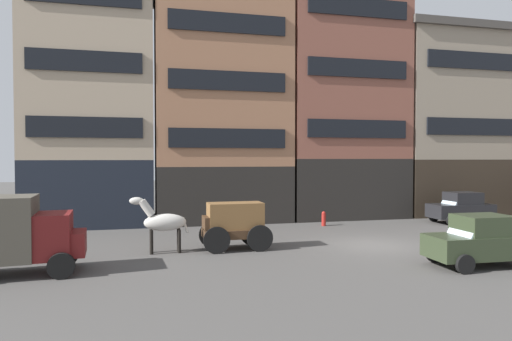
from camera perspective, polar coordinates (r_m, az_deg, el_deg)
ground_plane at (r=20.67m, az=14.85°, el=-9.21°), size 120.00×120.00×0.00m
building_far_left at (r=28.73m, az=-20.08°, el=8.54°), size 7.44×7.13×14.67m
building_center_left at (r=29.04m, az=-4.73°, el=10.74°), size 8.49×7.13×16.86m
building_center_right at (r=31.16m, az=10.14°, el=8.67°), size 8.21×7.13×15.32m
building_far_right at (r=35.49m, az=23.37°, el=5.67°), size 10.15×7.13×12.83m
cargo_wagon at (r=18.93m, az=-2.83°, el=-6.64°), size 2.92×1.54×1.98m
draft_horse at (r=18.60m, az=-11.85°, el=-6.44°), size 2.34×0.62×2.30m
delivery_truck_near at (r=16.77m, az=-29.11°, el=-6.97°), size 4.47×2.43×2.62m
sedan_dark at (r=29.23m, az=24.74°, el=-4.32°), size 3.72×1.90×1.83m
sedan_light at (r=17.95m, az=26.74°, el=-8.03°), size 3.74×1.95×1.83m
fire_hydrant_curbside at (r=25.74m, az=8.65°, el=-6.07°), size 0.24×0.24×0.83m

